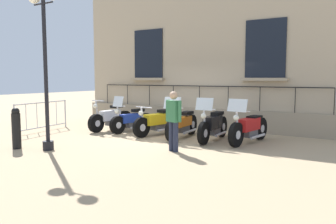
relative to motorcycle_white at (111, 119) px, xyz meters
The scene contains 12 objects.
ground_plane 2.55m from the motorcycle_white, 85.05° to the left, with size 60.00×60.00×0.00m, color tan.
building_facade 4.41m from the motorcycle_white, 135.29° to the left, with size 0.82×10.92×6.25m.
motorcycle_white is the anchor object (origin of this frame).
motorcycle_blue 0.92m from the motorcycle_white, 92.16° to the left, with size 1.91×0.65×1.28m.
motorcycle_yellow 2.06m from the motorcycle_white, 90.77° to the left, with size 2.17×0.87×0.98m.
motorcycle_orange 3.00m from the motorcycle_white, 89.17° to the left, with size 2.13×0.65×1.33m.
motorcycle_black 4.04m from the motorcycle_white, 90.39° to the left, with size 2.17×0.62×1.33m.
motorcycle_red 5.09m from the motorcycle_white, 92.30° to the left, with size 2.22×0.74×1.32m.
lamppost 4.30m from the motorcycle_white, 14.67° to the left, with size 0.32×1.02×4.12m.
crowd_barrier 2.41m from the motorcycle_white, 50.88° to the right, with size 2.42×0.37×1.05m.
bollard 3.84m from the motorcycle_white, ahead, with size 0.23×0.23×1.11m.
pedestrian_standing 4.26m from the motorcycle_white, 63.56° to the left, with size 0.32×0.51×1.55m.
Camera 1 is at (9.11, 5.76, 1.90)m, focal length 36.44 mm.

